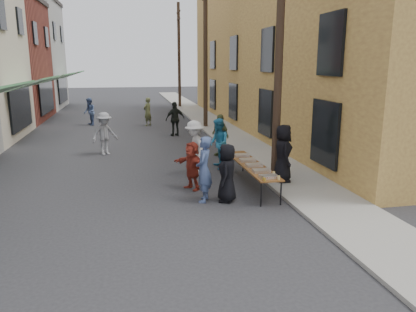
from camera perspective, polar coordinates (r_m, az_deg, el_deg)
name	(u,v)px	position (r m, az deg, el deg)	size (l,w,h in m)	color
ground	(152,226)	(10.22, -7.85, -9.69)	(120.00, 120.00, 0.00)	#28282B
sidewalk	(217,126)	(25.34, 1.21, 4.18)	(2.20, 60.00, 0.10)	gray
building_ochre	(319,45)	(26.17, 15.39, 14.88)	(10.00, 28.00, 10.00)	#A06E39
utility_pole_near	(279,44)	(13.34, 10.02, 15.29)	(0.26, 0.26, 9.00)	#2D2116
utility_pole_mid	(205,53)	(24.90, -0.36, 14.30)	(0.26, 0.26, 9.00)	#2D2116
utility_pole_far	(179,56)	(36.75, -4.09, 13.83)	(0.26, 0.26, 9.00)	#2D2116
serving_table	(251,165)	(13.09, 6.08, -1.27)	(0.70, 4.00, 0.75)	brown
catering_tray_sausage	(269,176)	(11.56, 8.54, -2.86)	(0.50, 0.33, 0.08)	maroon
catering_tray_foil_b	(261,171)	(12.15, 7.51, -2.05)	(0.50, 0.33, 0.08)	#B2B2B7
catering_tray_buns	(254,165)	(12.80, 6.49, -1.26)	(0.50, 0.33, 0.08)	tan
catering_tray_foil_d	(248,160)	(13.44, 5.58, -0.54)	(0.50, 0.33, 0.08)	#B2B2B7
catering_tray_buns_end	(242,155)	(14.10, 4.75, 0.11)	(0.50, 0.33, 0.08)	tan
condiment_jar_a	(265,180)	(11.22, 8.01, -3.34)	(0.07, 0.07, 0.08)	#A57F26
condiment_jar_b	(264,179)	(11.31, 7.84, -3.20)	(0.07, 0.07, 0.08)	#A57F26
condiment_jar_c	(262,178)	(11.40, 7.67, -3.06)	(0.07, 0.07, 0.08)	#A57F26
cup_stack	(279,178)	(11.40, 9.92, -3.04)	(0.08, 0.08, 0.12)	tan
guest_front_a	(227,173)	(11.60, 2.70, -2.39)	(0.83, 0.54, 1.69)	black
guest_front_b	(204,169)	(11.56, -0.58, -1.89)	(0.69, 0.45, 1.90)	#455785
guest_front_c	(218,144)	(15.23, 1.44, 1.74)	(0.93, 0.72, 1.91)	teal
guest_front_d	(195,148)	(14.42, -1.90, 1.17)	(1.25, 0.72, 1.94)	silver
guest_front_e	(220,135)	(17.35, 1.72, 2.95)	(1.06, 0.44, 1.80)	#556238
guest_queue_back	(192,166)	(12.73, -2.28, -1.36)	(1.42, 0.45, 1.53)	maroon
server	(283,153)	(13.42, 10.49, 0.38)	(0.92, 0.60, 1.88)	black
passerby_left	(105,134)	(18.14, -14.34, 3.07)	(1.20, 0.69, 1.85)	gray
passerby_mid	(175,119)	(22.22, -4.64, 5.21)	(1.10, 0.46, 1.87)	black
passerby_right	(148,112)	(26.13, -8.50, 6.18)	(0.65, 0.43, 1.79)	#575D36
passerby_far	(90,112)	(27.11, -16.32, 6.01)	(0.86, 0.67, 1.76)	#4B6191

